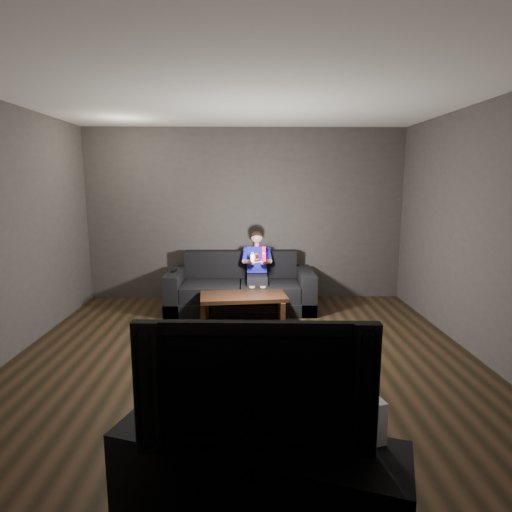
{
  "coord_description": "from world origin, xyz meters",
  "views": [
    {
      "loc": [
        0.03,
        -4.3,
        1.87
      ],
      "look_at": [
        0.15,
        1.55,
        0.85
      ],
      "focal_mm": 30.0,
      "sensor_mm": 36.0,
      "label": 1
    }
  ],
  "objects_px": {
    "sofa": "(241,291)",
    "media_console": "(256,486)",
    "child": "(257,264)",
    "coffee_table": "(243,299)"
  },
  "relations": [
    {
      "from": "child",
      "to": "coffee_table",
      "type": "height_order",
      "value": "child"
    },
    {
      "from": "child",
      "to": "media_console",
      "type": "height_order",
      "value": "child"
    },
    {
      "from": "media_console",
      "to": "coffee_table",
      "type": "bearing_deg",
      "value": 110.68
    },
    {
      "from": "child",
      "to": "coffee_table",
      "type": "xyz_separation_m",
      "value": [
        -0.2,
        -0.66,
        -0.34
      ]
    },
    {
      "from": "sofa",
      "to": "media_console",
      "type": "height_order",
      "value": "sofa"
    },
    {
      "from": "sofa",
      "to": "media_console",
      "type": "relative_size",
      "value": 1.37
    },
    {
      "from": "coffee_table",
      "to": "media_console",
      "type": "distance_m",
      "value": 3.42
    },
    {
      "from": "child",
      "to": "media_console",
      "type": "relative_size",
      "value": 0.69
    },
    {
      "from": "sofa",
      "to": "media_console",
      "type": "bearing_deg",
      "value": -88.0
    },
    {
      "from": "child",
      "to": "sofa",
      "type": "bearing_deg",
      "value": 166.46
    }
  ]
}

